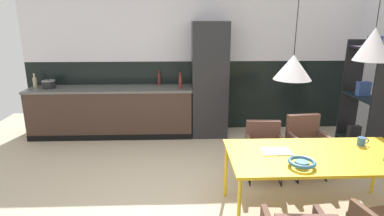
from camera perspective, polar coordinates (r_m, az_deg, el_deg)
name	(u,v)px	position (r m, az deg, el deg)	size (l,w,h in m)	color
back_wall_splashback_dark	(196,95)	(6.12, 0.72, 2.38)	(6.30, 0.12, 1.31)	black
back_wall_panel_upper	(196,25)	(5.95, 0.77, 14.78)	(6.30, 0.12, 1.31)	silver
kitchen_counter	(112,112)	(5.95, -14.22, -0.63)	(2.92, 0.63, 0.89)	#402C24
refrigerator_column	(209,80)	(5.71, 3.17, 5.10)	(0.63, 0.60, 2.04)	#232326
dining_table	(319,158)	(3.59, 21.99, -8.33)	(1.90, 0.93, 0.72)	gold
armchair_facing_counter	(264,143)	(4.34, 12.87, -6.11)	(0.52, 0.50, 0.76)	brown
armchair_far_side	(306,138)	(4.57, 19.87, -5.07)	(0.53, 0.52, 0.82)	brown
fruit_bowl	(302,163)	(3.23, 19.21, -9.28)	(0.26, 0.26, 0.06)	#33607F
open_book	(276,151)	(3.49, 14.91, -7.58)	(0.31, 0.21, 0.02)	white
mug_dark_espresso	(362,141)	(4.00, 28.27, -5.32)	(0.13, 0.08, 0.09)	#335B93
cooking_pot	(49,84)	(6.17, -24.43, 3.93)	(0.23, 0.23, 0.16)	black
bottle_wine_green	(180,82)	(5.55, -2.13, 4.75)	(0.06, 0.06, 0.30)	maroon
bottle_oil_tall	(35,82)	(6.33, -26.47, 4.22)	(0.07, 0.07, 0.26)	tan
bottle_spice_small	(159,79)	(5.92, -5.94, 5.26)	(0.06, 0.06, 0.29)	maroon
open_shelf_unit	(364,99)	(5.31, 28.60, 1.36)	(0.30, 0.83, 1.85)	black
pendant_lamp_over_table_near	(293,67)	(3.15, 17.72, 7.03)	(0.36, 0.36, 1.05)	black
pendant_lamp_over_table_far	(373,44)	(3.48, 29.92, 9.93)	(0.34, 0.34, 0.88)	black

